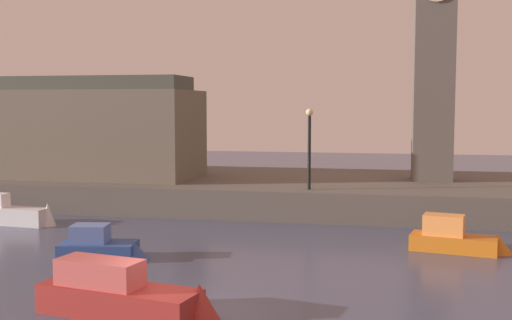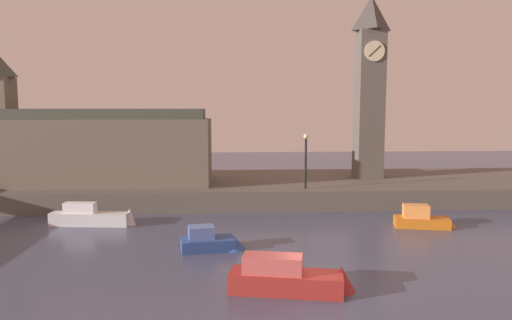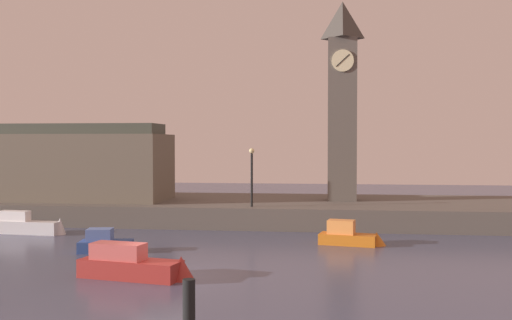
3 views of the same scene
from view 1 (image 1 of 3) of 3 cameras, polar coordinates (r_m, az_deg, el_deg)
The scene contains 9 objects.
ground_plane at distance 17.75m, azimuth -8.11°, elevation -13.74°, with size 120.00×120.00×0.00m, color #474C66.
far_embankment at distance 36.60m, azimuth 2.49°, elevation -2.78°, with size 70.00×12.00×1.50m, color #5B544C.
clock_tower at distance 36.78m, azimuth 15.74°, elevation 10.38°, with size 2.36×2.40×15.05m.
parliament_hall at distance 39.86m, azimuth -18.53°, elevation 2.95°, with size 17.31×6.00×10.20m.
streetlamp at distance 31.35m, azimuth 4.81°, elevation 1.86°, with size 0.36×0.36×4.00m.
boat_ferry_white at distance 32.66m, azimuth -21.50°, elevation -4.46°, with size 5.45×1.44×1.64m.
boat_dinghy_red at distance 17.73m, azimuth -11.07°, elevation -11.92°, with size 5.35×2.24×1.65m.
boat_patrol_orange at distance 26.06m, azimuth 17.98°, elevation -6.79°, with size 4.04×1.94×1.48m.
boat_tour_blue at distance 24.31m, azimuth -13.32°, elevation -7.64°, with size 3.59×1.85×1.26m.
Camera 1 is at (5.73, -15.81, 5.68)m, focal length 44.53 mm.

